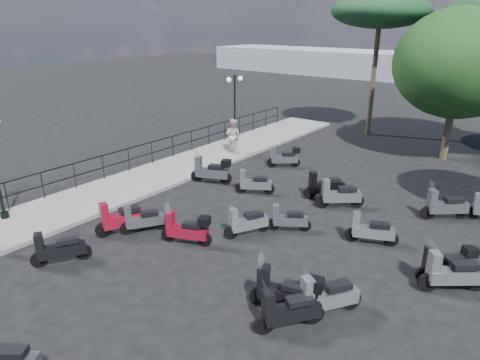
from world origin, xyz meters
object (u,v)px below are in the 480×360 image
Objects in this scene: scooter_3 at (142,220)px; scooter_14 at (287,293)px; scooter_4 at (212,171)px; scooter_22 at (371,231)px; pedestrian_far at (233,136)px; scooter_16 at (246,223)px; scooter_15 at (288,311)px; scooter_1 at (59,249)px; pine_2 at (381,11)px; scooter_2 at (121,219)px; scooter_9 at (288,220)px; scooter_10 at (254,184)px; scooter_23 at (445,206)px; scooter_21 at (447,265)px; scooter_5 at (284,158)px; scooter_27 at (452,274)px; scooter_20 at (326,297)px; scooter_8 at (187,230)px; broadleaf_tree at (460,64)px; lamp_post_2 at (235,104)px; scooter_17 at (339,195)px; scooter_11 at (325,186)px.

scooter_3 is 6.08m from scooter_14.
scooter_4 is 7.59m from scooter_22.
scooter_16 is (5.99, -6.73, -0.57)m from pedestrian_far.
scooter_15 is (9.49, -9.78, -0.56)m from pedestrian_far.
scooter_1 is 0.18× the size of pine_2.
scooter_2 reaches higher than scooter_9.
scooter_14 reaches higher than scooter_9.
scooter_4 reaches higher than scooter_16.
scooter_23 is (6.73, 2.27, 0.05)m from scooter_10.
scooter_21 is at bearing -115.57° from scooter_1.
scooter_5 is 0.85× the size of scooter_22.
scooter_27 is at bearing 154.84° from scooter_23.
scooter_16 reaches higher than scooter_22.
scooter_20 is (6.83, -0.14, 0.06)m from scooter_3.
broadleaf_tree is (4.09, 14.36, 4.23)m from scooter_8.
scooter_8 is 1.20× the size of scooter_21.
scooter_5 is 0.88× the size of scooter_27.
scooter_4 is at bearing -52.32° from scooter_1.
scooter_14 is (10.53, -11.18, -1.71)m from lamp_post_2.
scooter_21 is (11.83, -5.50, -0.54)m from pedestrian_far.
scooter_5 is at bearing 17.66° from scooter_27.
scooter_17 reaches higher than scooter_20.
pedestrian_far is 11.11m from pine_2.
pedestrian_far is at bearing 29.14° from scooter_17.
scooter_8 is at bearing -49.61° from lamp_post_2.
scooter_22 is (3.42, 1.97, -0.01)m from scooter_16.
scooter_8 reaches higher than scooter_3.
scooter_4 is 9.11m from scooter_14.
scooter_5 is 0.84× the size of scooter_8.
lamp_post_2 is at bearing 34.03° from scooter_22.
scooter_5 is 0.92× the size of scooter_23.
pedestrian_far is 6.93m from scooter_11.
scooter_4 is 1.19× the size of scooter_15.
scooter_5 is at bearing 28.53° from scooter_22.
scooter_22 is (10.78, -6.64, -1.81)m from lamp_post_2.
pedestrian_far is at bearing 38.82° from scooter_22.
scooter_4 is at bearing 9.45° from scooter_8.
lamp_post_2 is at bearing -10.44° from scooter_20.
scooter_17 reaches higher than scooter_27.
scooter_3 is 0.80× the size of scooter_4.
scooter_17 is 1.13× the size of scooter_21.
pedestrian_far is 9.03m from scooter_16.
scooter_21 is 0.85× the size of scooter_22.
scooter_14 reaches higher than scooter_21.
scooter_11 is at bearing -81.13° from scooter_1.
scooter_11 is at bearing -70.25° from scooter_16.
scooter_8 is at bearing 81.38° from scooter_16.
scooter_2 reaches higher than scooter_22.
scooter_27 is (5.54, -3.62, 0.01)m from scooter_11.
scooter_16 is at bearing 34.44° from scooter_14.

